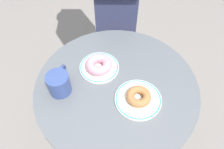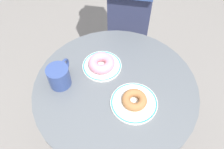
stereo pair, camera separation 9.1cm
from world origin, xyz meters
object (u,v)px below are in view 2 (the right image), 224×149
at_px(plate_left, 102,66).
at_px(donut_cinnamon, 134,100).
at_px(donut_pink_frosted, 102,63).
at_px(plate_right, 134,103).
at_px(coffee_mug, 59,76).
at_px(cafe_table, 115,116).

relative_size(plate_left, donut_cinnamon, 1.77).
bearing_deg(donut_pink_frosted, plate_right, -18.40).
height_order(donut_cinnamon, coffee_mug, coffee_mug).
relative_size(cafe_table, donut_pink_frosted, 6.71).
relative_size(plate_left, donut_pink_frosted, 1.50).
xyz_separation_m(cafe_table, plate_right, (0.11, -0.03, 0.28)).
bearing_deg(coffee_mug, cafe_table, 31.66).
relative_size(donut_pink_frosted, coffee_mug, 0.89).
relative_size(plate_left, coffee_mug, 1.33).
bearing_deg(cafe_table, coffee_mug, -148.34).
relative_size(cafe_table, donut_cinnamon, 7.92).
bearing_deg(donut_cinnamon, plate_right, 90.00).
distance_m(plate_right, donut_cinnamon, 0.02).
height_order(cafe_table, donut_cinnamon, donut_cinnamon).
bearing_deg(donut_cinnamon, donut_pink_frosted, 161.60).
bearing_deg(plate_left, plate_right, -19.43).
height_order(donut_pink_frosted, donut_cinnamon, donut_pink_frosted).
height_order(plate_left, donut_cinnamon, donut_cinnamon).
height_order(cafe_table, coffee_mug, coffee_mug).
xyz_separation_m(plate_left, plate_right, (0.22, -0.08, 0.00)).
bearing_deg(coffee_mug, plate_left, 62.63).
xyz_separation_m(plate_right, donut_pink_frosted, (-0.21, 0.07, 0.03)).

